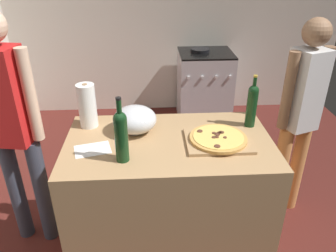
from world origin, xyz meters
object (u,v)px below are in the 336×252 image
(paper_towel_roll, at_px, (87,106))
(pizza, at_px, (218,138))
(stove, at_px, (204,86))
(person_in_stripes, at_px, (12,122))
(wine_bottle_green, at_px, (252,104))
(mixing_bowl, at_px, (135,119))
(wine_bottle_clear, at_px, (121,134))
(person_in_red, at_px, (300,112))

(paper_towel_roll, bearing_deg, pizza, -18.01)
(stove, distance_m, person_in_stripes, 2.58)
(pizza, distance_m, wine_bottle_green, 0.35)
(pizza, xyz_separation_m, paper_towel_roll, (-0.83, 0.27, 0.12))
(mixing_bowl, relative_size, wine_bottle_clear, 0.73)
(stove, xyz_separation_m, person_in_stripes, (-1.59, -1.96, 0.55))
(mixing_bowl, relative_size, person_in_stripes, 0.17)
(mixing_bowl, bearing_deg, person_in_red, 10.66)
(pizza, height_order, person_in_stripes, person_in_stripes)
(mixing_bowl, xyz_separation_m, wine_bottle_clear, (-0.06, -0.33, 0.08))
(paper_towel_roll, xyz_separation_m, wine_bottle_green, (1.09, -0.06, 0.01))
(mixing_bowl, relative_size, person_in_red, 0.18)
(mixing_bowl, distance_m, wine_bottle_clear, 0.35)
(person_in_stripes, bearing_deg, wine_bottle_green, -0.17)
(paper_towel_roll, height_order, person_in_red, person_in_red)
(wine_bottle_clear, distance_m, stove, 2.57)
(wine_bottle_green, height_order, stove, wine_bottle_green)
(person_in_red, bearing_deg, wine_bottle_green, -156.38)
(pizza, xyz_separation_m, wine_bottle_clear, (-0.58, -0.16, 0.14))
(paper_towel_roll, relative_size, wine_bottle_green, 0.84)
(stove, bearing_deg, wine_bottle_green, -90.69)
(mixing_bowl, bearing_deg, wine_bottle_green, 2.69)
(wine_bottle_clear, height_order, wine_bottle_green, wine_bottle_clear)
(mixing_bowl, relative_size, stove, 0.31)
(person_in_red, bearing_deg, paper_towel_roll, -175.14)
(wine_bottle_green, distance_m, person_in_stripes, 1.57)
(pizza, distance_m, wine_bottle_clear, 0.62)
(paper_towel_roll, xyz_separation_m, stove, (1.11, 1.90, -0.62))
(wine_bottle_green, height_order, person_in_red, person_in_red)
(wine_bottle_green, xyz_separation_m, stove, (0.02, 1.96, -0.63))
(pizza, height_order, mixing_bowl, mixing_bowl)
(person_in_stripes, xyz_separation_m, person_in_red, (2.00, 0.19, -0.08))
(stove, height_order, person_in_stripes, person_in_stripes)
(pizza, distance_m, mixing_bowl, 0.55)
(wine_bottle_green, bearing_deg, wine_bottle_clear, -156.04)
(pizza, height_order, wine_bottle_clear, wine_bottle_clear)
(wine_bottle_clear, height_order, stove, wine_bottle_clear)
(pizza, bearing_deg, person_in_stripes, 170.79)
(stove, bearing_deg, mixing_bowl, -111.69)
(paper_towel_roll, height_order, wine_bottle_clear, wine_bottle_clear)
(stove, relative_size, person_in_stripes, 0.54)
(mixing_bowl, xyz_separation_m, stove, (0.80, 2.00, -0.56))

